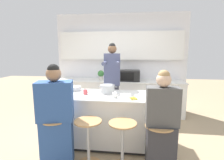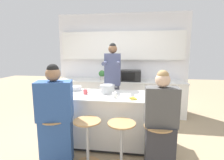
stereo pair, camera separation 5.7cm
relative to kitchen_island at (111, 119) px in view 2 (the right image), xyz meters
The scene contains 18 objects.
ground_plane 0.46m from the kitchen_island, ahead, with size 16.00×16.00×0.00m, color tan.
wall_back 2.22m from the kitchen_island, 90.00° to the left, with size 3.63×0.22×2.70m.
back_counter 1.61m from the kitchen_island, 90.00° to the left, with size 3.37×0.68×0.90m.
kitchen_island is the anchor object (origin of this frame).
bar_stool_leftmost 1.02m from the kitchen_island, 136.99° to the right, with size 0.39×0.39×0.70m.
bar_stool_center_left 0.74m from the kitchen_island, 109.78° to the right, with size 0.39×0.39×0.70m.
bar_stool_center_right 0.74m from the kitchen_island, 70.38° to the right, with size 0.39×0.39×0.70m.
bar_stool_rightmost 1.04m from the kitchen_island, 44.01° to the right, with size 0.39×0.39×0.70m.
person_cooking 0.78m from the kitchen_island, 95.99° to the left, with size 0.36×0.60×1.84m.
person_wrapped_blanket 1.04m from the kitchen_island, 135.44° to the right, with size 0.55×0.40×1.50m.
person_seated_near 1.06m from the kitchen_island, 42.48° to the right, with size 0.43×0.27×1.44m.
cooking_pot 0.54m from the kitchen_island, 130.96° to the left, with size 0.36×0.27×0.16m.
fruit_bowl 0.93m from the kitchen_island, 162.45° to the left, with size 0.24×0.24×0.08m.
coffee_cup_near 0.68m from the kitchen_island, behind, with size 0.11×0.08×0.09m.
coffee_cup_far 0.54m from the kitchen_island, 67.89° to the right, with size 0.11×0.08×0.09m.
banana_bunch 0.67m from the kitchen_island, 35.78° to the right, with size 0.16×0.12×0.05m.
microwave 1.70m from the kitchen_island, 80.16° to the left, with size 0.53×0.40×0.28m.
potted_plant 1.79m from the kitchen_island, 107.22° to the left, with size 0.17×0.17×0.26m.
Camera 2 is at (0.45, -2.98, 1.67)m, focal length 28.00 mm.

